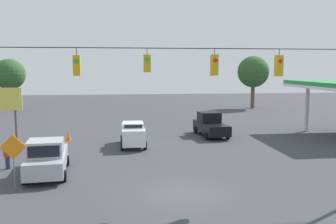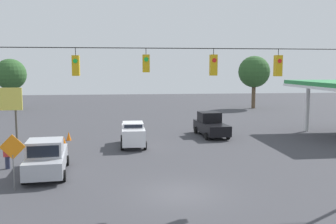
% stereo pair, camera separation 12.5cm
% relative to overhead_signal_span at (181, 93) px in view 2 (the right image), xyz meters
% --- Properties ---
extents(ground_plane, '(140.00, 140.00, 0.00)m').
position_rel_overhead_signal_span_xyz_m(ground_plane, '(0.07, -0.00, -4.91)').
color(ground_plane, '#3D3D42').
extents(overhead_signal_span, '(22.24, 0.38, 7.66)m').
position_rel_overhead_signal_span_xyz_m(overhead_signal_span, '(0.00, 0.00, 0.00)').
color(overhead_signal_span, '#939399').
rests_on(overhead_signal_span, ground_plane).
extents(sedan_white_withflow_mid, '(1.97, 4.29, 1.89)m').
position_rel_overhead_signal_span_xyz_m(sedan_white_withflow_mid, '(2.07, -11.50, -3.92)').
color(sedan_white_withflow_mid, silver).
rests_on(sedan_white_withflow_mid, ground_plane).
extents(pickup_truck_silver_parked_shoulder, '(2.65, 5.50, 2.12)m').
position_rel_overhead_signal_span_xyz_m(pickup_truck_silver_parked_shoulder, '(7.19, -4.13, -3.93)').
color(pickup_truck_silver_parked_shoulder, '#A8AAB2').
rests_on(pickup_truck_silver_parked_shoulder, ground_plane).
extents(pickup_truck_black_oncoming_far, '(2.53, 5.21, 2.12)m').
position_rel_overhead_signal_span_xyz_m(pickup_truck_black_oncoming_far, '(-5.02, -15.19, -3.93)').
color(pickup_truck_black_oncoming_far, black).
rests_on(pickup_truck_black_oncoming_far, ground_plane).
extents(traffic_cone_nearest, '(0.42, 0.42, 0.74)m').
position_rel_overhead_signal_span_xyz_m(traffic_cone_nearest, '(7.42, -4.06, -4.54)').
color(traffic_cone_nearest, orange).
rests_on(traffic_cone_nearest, ground_plane).
extents(traffic_cone_second, '(0.42, 0.42, 0.74)m').
position_rel_overhead_signal_span_xyz_m(traffic_cone_second, '(7.51, -6.40, -4.54)').
color(traffic_cone_second, orange).
rests_on(traffic_cone_second, ground_plane).
extents(traffic_cone_third, '(0.42, 0.42, 0.74)m').
position_rel_overhead_signal_span_xyz_m(traffic_cone_third, '(7.52, -8.47, -4.54)').
color(traffic_cone_third, orange).
rests_on(traffic_cone_third, ground_plane).
extents(traffic_cone_fourth, '(0.42, 0.42, 0.74)m').
position_rel_overhead_signal_span_xyz_m(traffic_cone_fourth, '(7.29, -10.40, -4.54)').
color(traffic_cone_fourth, orange).
rests_on(traffic_cone_fourth, ground_plane).
extents(traffic_cone_fifth, '(0.42, 0.42, 0.74)m').
position_rel_overhead_signal_span_xyz_m(traffic_cone_fifth, '(7.50, -12.27, -4.54)').
color(traffic_cone_fifth, orange).
rests_on(traffic_cone_fifth, ground_plane).
extents(traffic_cone_farthest, '(0.42, 0.42, 0.74)m').
position_rel_overhead_signal_span_xyz_m(traffic_cone_farthest, '(7.44, -14.51, -4.54)').
color(traffic_cone_farthest, orange).
rests_on(traffic_cone_farthest, ground_plane).
extents(work_zone_sign, '(1.27, 0.06, 2.84)m').
position_rel_overhead_signal_span_xyz_m(work_zone_sign, '(8.26, -1.51, -2.92)').
color(work_zone_sign, slate).
rests_on(work_zone_sign, ground_plane).
extents(pedestrian, '(0.40, 0.28, 1.58)m').
position_rel_overhead_signal_span_xyz_m(pedestrian, '(9.82, -5.71, -4.12)').
color(pedestrian, '#2D334C').
rests_on(pedestrian, ground_plane).
extents(tree_horizon_left, '(4.55, 4.55, 7.46)m').
position_rel_overhead_signal_span_xyz_m(tree_horizon_left, '(19.30, -39.93, 0.25)').
color(tree_horizon_left, '#4C3823').
rests_on(tree_horizon_left, ground_plane).
extents(tree_horizon_right, '(4.74, 4.74, 7.92)m').
position_rel_overhead_signal_span_xyz_m(tree_horizon_right, '(-16.82, -37.36, 0.60)').
color(tree_horizon_right, brown).
rests_on(tree_horizon_right, ground_plane).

